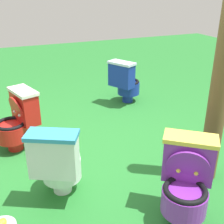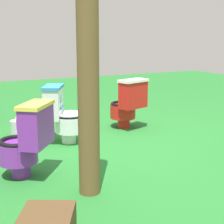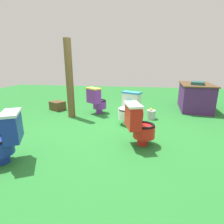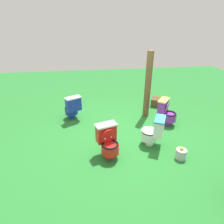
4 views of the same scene
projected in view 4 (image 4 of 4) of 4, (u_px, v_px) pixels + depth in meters
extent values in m
plane|color=#26752D|center=(125.00, 135.00, 4.84)|extent=(14.00, 14.00, 0.00)
cylinder|color=white|center=(149.00, 142.00, 4.44)|extent=(0.24, 0.24, 0.14)
cylinder|color=white|center=(149.00, 136.00, 4.38)|extent=(0.50, 0.50, 0.20)
torus|color=black|center=(150.00, 131.00, 4.33)|extent=(0.48, 0.48, 0.04)
cylinder|color=#338CBF|center=(149.00, 133.00, 4.35)|extent=(0.32, 0.32, 0.01)
cube|color=white|center=(159.00, 127.00, 4.20)|extent=(0.36, 0.45, 0.37)
cube|color=#338CBF|center=(160.00, 119.00, 4.11)|extent=(0.39, 0.48, 0.04)
cube|color=#8CE0E5|center=(155.00, 124.00, 4.21)|extent=(0.06, 0.10, 0.08)
cylinder|color=white|center=(150.00, 131.00, 4.32)|extent=(0.49, 0.49, 0.02)
sphere|color=#338CBF|center=(154.00, 130.00, 4.19)|extent=(0.04, 0.04, 0.04)
sphere|color=#338CBF|center=(155.00, 127.00, 4.31)|extent=(0.04, 0.04, 0.04)
cylinder|color=#192D9E|center=(72.00, 116.00, 5.63)|extent=(0.24, 0.24, 0.14)
cylinder|color=#192D9E|center=(71.00, 111.00, 5.57)|extent=(0.50, 0.50, 0.20)
torus|color=black|center=(71.00, 107.00, 5.52)|extent=(0.48, 0.48, 0.04)
cylinder|color=silver|center=(71.00, 109.00, 5.55)|extent=(0.32, 0.32, 0.01)
cube|color=#192D9E|center=(73.00, 104.00, 5.31)|extent=(0.45, 0.36, 0.37)
cube|color=silver|center=(73.00, 98.00, 5.22)|extent=(0.48, 0.39, 0.04)
cube|color=#8CE0E5|center=(72.00, 102.00, 5.36)|extent=(0.10, 0.06, 0.08)
cylinder|color=#192D9E|center=(72.00, 104.00, 5.39)|extent=(0.35, 0.24, 0.35)
sphere|color=silver|center=(70.00, 105.00, 5.37)|extent=(0.04, 0.04, 0.04)
sphere|color=silver|center=(74.00, 104.00, 5.45)|extent=(0.04, 0.04, 0.04)
cylinder|color=red|center=(110.00, 155.00, 4.02)|extent=(0.23, 0.23, 0.14)
cylinder|color=red|center=(110.00, 149.00, 3.93)|extent=(0.46, 0.46, 0.20)
torus|color=black|center=(110.00, 144.00, 3.88)|extent=(0.44, 0.44, 0.04)
cylinder|color=white|center=(110.00, 146.00, 3.90)|extent=(0.30, 0.30, 0.01)
cube|color=red|center=(106.00, 133.00, 3.97)|extent=(0.45, 0.30, 0.37)
cube|color=white|center=(106.00, 125.00, 3.88)|extent=(0.48, 0.33, 0.04)
cube|color=#8CE0E5|center=(108.00, 134.00, 3.87)|extent=(0.11, 0.04, 0.08)
cylinder|color=red|center=(108.00, 136.00, 3.90)|extent=(0.36, 0.19, 0.35)
sphere|color=white|center=(111.00, 137.00, 3.94)|extent=(0.04, 0.04, 0.04)
sphere|color=white|center=(105.00, 139.00, 3.88)|extent=(0.04, 0.04, 0.04)
cylinder|color=purple|center=(168.00, 122.00, 5.28)|extent=(0.25, 0.25, 0.14)
cylinder|color=purple|center=(169.00, 117.00, 5.20)|extent=(0.52, 0.52, 0.20)
torus|color=black|center=(170.00, 113.00, 5.15)|extent=(0.50, 0.50, 0.04)
cylinder|color=#EACC4C|center=(169.00, 115.00, 5.17)|extent=(0.34, 0.34, 0.01)
cube|color=purple|center=(163.00, 107.00, 5.17)|extent=(0.40, 0.44, 0.37)
cube|color=#EACC4C|center=(164.00, 100.00, 5.08)|extent=(0.44, 0.47, 0.04)
cube|color=#8CE0E5|center=(167.00, 106.00, 5.10)|extent=(0.07, 0.09, 0.08)
cylinder|color=purple|center=(167.00, 108.00, 5.13)|extent=(0.29, 0.33, 0.35)
sphere|color=#EACC4C|center=(167.00, 108.00, 5.20)|extent=(0.04, 0.04, 0.04)
sphere|color=#EACC4C|center=(166.00, 110.00, 5.09)|extent=(0.04, 0.04, 0.04)
cylinder|color=brown|center=(148.00, 85.00, 5.39)|extent=(0.18, 0.18, 1.92)
cube|color=brown|center=(156.00, 102.00, 6.43)|extent=(0.47, 0.50, 0.26)
cylinder|color=#B7B7BF|center=(181.00, 154.00, 3.98)|extent=(0.22, 0.22, 0.22)
ellipsoid|color=yellow|center=(182.00, 148.00, 3.92)|extent=(0.07, 0.05, 0.05)
ellipsoid|color=yellow|center=(182.00, 149.00, 3.92)|extent=(0.07, 0.05, 0.05)
ellipsoid|color=yellow|center=(181.00, 148.00, 3.93)|extent=(0.07, 0.05, 0.05)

